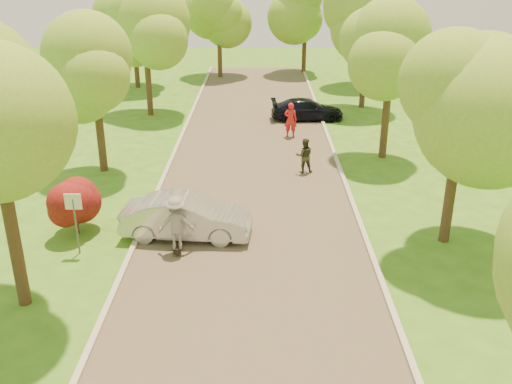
{
  "coord_description": "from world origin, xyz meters",
  "views": [
    {
      "loc": [
        0.3,
        -12.97,
        9.35
      ],
      "look_at": [
        0.16,
        6.3,
        1.3
      ],
      "focal_mm": 40.0,
      "sensor_mm": 36.0,
      "label": 1
    }
  ],
  "objects_px": {
    "person_striped": "(291,120)",
    "skateboarder": "(176,224)",
    "longboard": "(178,248)",
    "dark_sedan": "(307,109)",
    "person_olive": "(304,156)",
    "street_sign": "(74,211)",
    "silver_sedan": "(186,217)"
  },
  "relations": [
    {
      "from": "street_sign",
      "to": "person_olive",
      "type": "relative_size",
      "value": 1.33
    },
    {
      "from": "street_sign",
      "to": "person_olive",
      "type": "distance_m",
      "value": 11.28
    },
    {
      "from": "dark_sedan",
      "to": "longboard",
      "type": "distance_m",
      "value": 17.72
    },
    {
      "from": "dark_sedan",
      "to": "skateboarder",
      "type": "bearing_deg",
      "value": 158.55
    },
    {
      "from": "dark_sedan",
      "to": "skateboarder",
      "type": "distance_m",
      "value": 17.72
    },
    {
      "from": "dark_sedan",
      "to": "person_striped",
      "type": "distance_m",
      "value": 3.79
    },
    {
      "from": "silver_sedan",
      "to": "skateboarder",
      "type": "distance_m",
      "value": 1.16
    },
    {
      "from": "street_sign",
      "to": "skateboarder",
      "type": "height_order",
      "value": "street_sign"
    },
    {
      "from": "street_sign",
      "to": "longboard",
      "type": "relative_size",
      "value": 2.25
    },
    {
      "from": "street_sign",
      "to": "person_striped",
      "type": "bearing_deg",
      "value": 59.84
    },
    {
      "from": "street_sign",
      "to": "person_olive",
      "type": "bearing_deg",
      "value": 43.72
    },
    {
      "from": "dark_sedan",
      "to": "person_olive",
      "type": "relative_size",
      "value": 2.67
    },
    {
      "from": "person_striped",
      "to": "street_sign",
      "type": "bearing_deg",
      "value": 70.22
    },
    {
      "from": "longboard",
      "to": "person_striped",
      "type": "relative_size",
      "value": 0.5
    },
    {
      "from": "person_striped",
      "to": "person_olive",
      "type": "xyz_separation_m",
      "value": [
        0.36,
        -5.59,
        -0.14
      ]
    },
    {
      "from": "silver_sedan",
      "to": "person_olive",
      "type": "bearing_deg",
      "value": -30.87
    },
    {
      "from": "street_sign",
      "to": "silver_sedan",
      "type": "xyz_separation_m",
      "value": [
        3.5,
        1.27,
        -0.81
      ]
    },
    {
      "from": "street_sign",
      "to": "longboard",
      "type": "bearing_deg",
      "value": 2.91
    },
    {
      "from": "person_striped",
      "to": "skateboarder",
      "type": "bearing_deg",
      "value": 81.68
    },
    {
      "from": "longboard",
      "to": "person_olive",
      "type": "relative_size",
      "value": 0.59
    },
    {
      "from": "longboard",
      "to": "person_striped",
      "type": "xyz_separation_m",
      "value": [
        4.47,
        13.2,
        0.86
      ]
    },
    {
      "from": "skateboarder",
      "to": "person_striped",
      "type": "relative_size",
      "value": 0.95
    },
    {
      "from": "street_sign",
      "to": "skateboarder",
      "type": "relative_size",
      "value": 1.19
    },
    {
      "from": "dark_sedan",
      "to": "skateboarder",
      "type": "relative_size",
      "value": 2.38
    },
    {
      "from": "silver_sedan",
      "to": "person_striped",
      "type": "relative_size",
      "value": 2.38
    },
    {
      "from": "silver_sedan",
      "to": "person_striped",
      "type": "height_order",
      "value": "person_striped"
    },
    {
      "from": "longboard",
      "to": "skateboarder",
      "type": "xyz_separation_m",
      "value": [
        -0.0,
        0.0,
        0.93
      ]
    },
    {
      "from": "longboard",
      "to": "skateboarder",
      "type": "distance_m",
      "value": 0.93
    },
    {
      "from": "person_striped",
      "to": "silver_sedan",
      "type": "bearing_deg",
      "value": 80.95
    },
    {
      "from": "street_sign",
      "to": "skateboarder",
      "type": "xyz_separation_m",
      "value": [
        3.3,
        0.17,
        -0.53
      ]
    },
    {
      "from": "longboard",
      "to": "skateboarder",
      "type": "bearing_deg",
      "value": -70.15
    },
    {
      "from": "silver_sedan",
      "to": "longboard",
      "type": "height_order",
      "value": "silver_sedan"
    }
  ]
}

